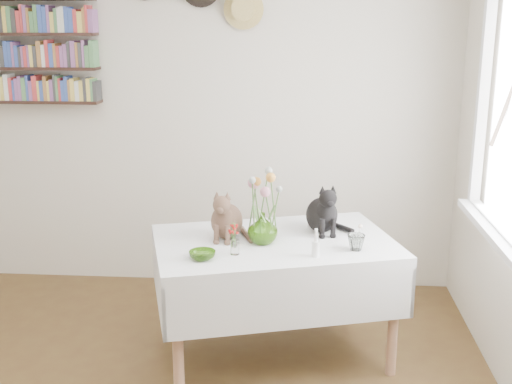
# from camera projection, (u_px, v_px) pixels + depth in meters

# --- Properties ---
(room) EXTENTS (4.08, 4.58, 2.58)m
(room) POSITION_uv_depth(u_px,v_px,m) (81.00, 206.00, 2.57)
(room) COLOR brown
(room) RESTS_ON ground
(dining_table) EXTENTS (1.56, 1.23, 0.74)m
(dining_table) POSITION_uv_depth(u_px,v_px,m) (274.00, 269.00, 3.78)
(dining_table) COLOR white
(dining_table) RESTS_ON room
(tabby_cat) EXTENTS (0.24, 0.29, 0.31)m
(tabby_cat) POSITION_uv_depth(u_px,v_px,m) (227.00, 212.00, 3.75)
(tabby_cat) COLOR brown
(tabby_cat) RESTS_ON dining_table
(black_cat) EXTENTS (0.27, 0.31, 0.32)m
(black_cat) POSITION_uv_depth(u_px,v_px,m) (322.00, 206.00, 3.86)
(black_cat) COLOR black
(black_cat) RESTS_ON dining_table
(flower_vase) EXTENTS (0.19, 0.19, 0.18)m
(flower_vase) POSITION_uv_depth(u_px,v_px,m) (263.00, 228.00, 3.66)
(flower_vase) COLOR #73B030
(flower_vase) RESTS_ON dining_table
(green_bowl) EXTENTS (0.16, 0.16, 0.04)m
(green_bowl) POSITION_uv_depth(u_px,v_px,m) (202.00, 255.00, 3.43)
(green_bowl) COLOR #73B030
(green_bowl) RESTS_ON dining_table
(drinking_glass) EXTENTS (0.11, 0.11, 0.09)m
(drinking_glass) POSITION_uv_depth(u_px,v_px,m) (356.00, 242.00, 3.56)
(drinking_glass) COLOR white
(drinking_glass) RESTS_ON dining_table
(candlestick) EXTENTS (0.04, 0.04, 0.16)m
(candlestick) POSITION_uv_depth(u_px,v_px,m) (316.00, 247.00, 3.46)
(candlestick) COLOR white
(candlestick) RESTS_ON dining_table
(berry_jar) EXTENTS (0.05, 0.05, 0.20)m
(berry_jar) POSITION_uv_depth(u_px,v_px,m) (235.00, 239.00, 3.48)
(berry_jar) COLOR white
(berry_jar) RESTS_ON dining_table
(porcelain_figurine) EXTENTS (0.04, 0.04, 0.08)m
(porcelain_figurine) POSITION_uv_depth(u_px,v_px,m) (360.00, 232.00, 3.77)
(porcelain_figurine) COLOR white
(porcelain_figurine) RESTS_ON dining_table
(flower_bouquet) EXTENTS (0.17, 0.13, 0.39)m
(flower_bouquet) POSITION_uv_depth(u_px,v_px,m) (263.00, 186.00, 3.60)
(flower_bouquet) COLOR #4C7233
(flower_bouquet) RESTS_ON flower_vase
(bookshelf_unit) EXTENTS (1.00, 0.16, 0.91)m
(bookshelf_unit) POSITION_uv_depth(u_px,v_px,m) (28.00, 39.00, 4.58)
(bookshelf_unit) COLOR black
(bookshelf_unit) RESTS_ON room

